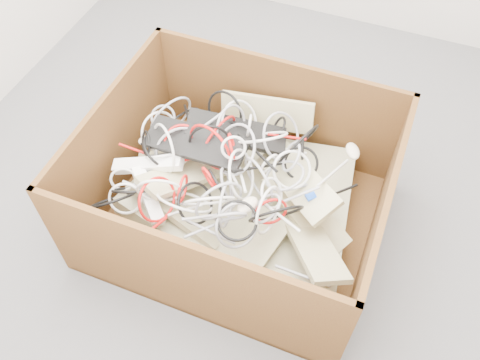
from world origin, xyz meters
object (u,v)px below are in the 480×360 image
at_px(cardboard_box, 235,202).
at_px(vga_plug, 310,195).
at_px(power_strip_right, 148,195).
at_px(power_strip_left, 148,165).

bearing_deg(cardboard_box, vga_plug, 1.72).
bearing_deg(power_strip_right, cardboard_box, 80.09).
bearing_deg(cardboard_box, power_strip_left, -166.20).
distance_m(cardboard_box, power_strip_left, 0.44).
bearing_deg(power_strip_right, power_strip_left, 161.45).
bearing_deg(power_strip_left, power_strip_right, -76.34).
height_order(cardboard_box, power_strip_right, cardboard_box).
relative_size(power_strip_right, vga_plug, 6.24).
bearing_deg(power_strip_right, vga_plug, 64.13).
bearing_deg(vga_plug, power_strip_left, -125.93).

